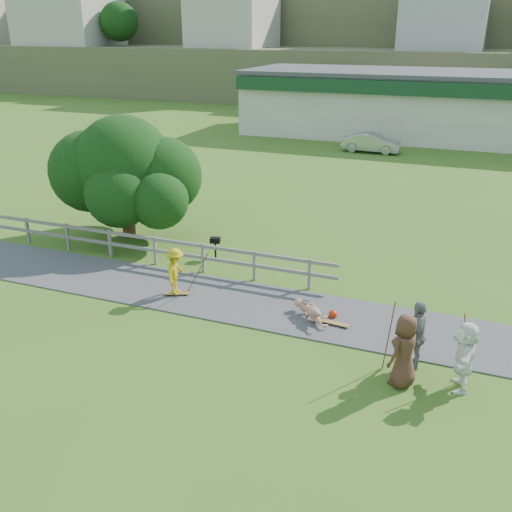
% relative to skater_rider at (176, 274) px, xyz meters
% --- Properties ---
extents(ground, '(260.00, 260.00, 0.00)m').
position_rel_skater_rider_xyz_m(ground, '(1.92, -1.16, -0.79)').
color(ground, '#38621C').
rests_on(ground, ground).
extents(path, '(34.00, 3.00, 0.04)m').
position_rel_skater_rider_xyz_m(path, '(1.92, 0.34, -0.77)').
color(path, '#3A3A3D').
rests_on(path, ground).
extents(fence, '(15.05, 0.10, 1.10)m').
position_rel_skater_rider_xyz_m(fence, '(-2.69, 2.14, -0.07)').
color(fence, slate).
rests_on(fence, ground).
extents(strip_mall, '(32.50, 10.75, 5.10)m').
position_rel_skater_rider_xyz_m(strip_mall, '(5.92, 33.78, 1.79)').
color(strip_mall, '#B9B2A3').
rests_on(strip_mall, ground).
extents(skater_rider, '(0.72, 1.09, 1.58)m').
position_rel_skater_rider_xyz_m(skater_rider, '(0.00, 0.00, 0.00)').
color(skater_rider, '#BF9811').
rests_on(skater_rider, ground).
extents(skater_fallen, '(1.32, 1.42, 0.57)m').
position_rel_skater_rider_xyz_m(skater_fallen, '(4.60, 0.02, -0.50)').
color(skater_fallen, tan).
rests_on(skater_fallen, ground).
extents(spectator_b, '(0.58, 1.15, 1.88)m').
position_rel_skater_rider_xyz_m(spectator_b, '(7.86, -1.43, 0.15)').
color(spectator_b, gray).
rests_on(spectator_b, ground).
extents(spectator_c, '(0.98, 1.11, 1.91)m').
position_rel_skater_rider_xyz_m(spectator_c, '(7.66, -2.39, 0.17)').
color(spectator_c, '#4D2B1E').
rests_on(spectator_c, ground).
extents(spectator_d, '(0.64, 1.72, 1.82)m').
position_rel_skater_rider_xyz_m(spectator_d, '(9.04, -2.02, 0.12)').
color(spectator_d, white).
rests_on(spectator_d, ground).
extents(car_silver, '(4.11, 1.50, 1.35)m').
position_rel_skater_rider_xyz_m(car_silver, '(1.46, 25.76, -0.11)').
color(car_silver, '#A0A2A8').
rests_on(car_silver, ground).
extents(tree, '(6.44, 6.44, 4.46)m').
position_rel_skater_rider_xyz_m(tree, '(-4.74, 4.44, 1.44)').
color(tree, black).
rests_on(tree, ground).
extents(bbq, '(0.44, 0.38, 0.82)m').
position_rel_skater_rider_xyz_m(bbq, '(-0.25, 3.53, -0.38)').
color(bbq, black).
rests_on(bbq, ground).
extents(longboard_rider, '(0.82, 0.51, 0.09)m').
position_rel_skater_rider_xyz_m(longboard_rider, '(0.00, 0.00, -0.74)').
color(longboard_rider, olive).
rests_on(longboard_rider, ground).
extents(longboard_fallen, '(0.85, 0.29, 0.09)m').
position_rel_skater_rider_xyz_m(longboard_fallen, '(5.40, -0.08, -0.74)').
color(longboard_fallen, olive).
rests_on(longboard_fallen, ground).
extents(helmet, '(0.27, 0.27, 0.27)m').
position_rel_skater_rider_xyz_m(helmet, '(5.20, 0.37, -0.65)').
color(helmet, '#BA240B').
rests_on(helmet, ground).
extents(pole_rider, '(0.03, 0.03, 1.75)m').
position_rel_skater_rider_xyz_m(pole_rider, '(0.60, 0.40, 0.08)').
color(pole_rider, '#533221').
rests_on(pole_rider, ground).
extents(pole_spec_left, '(0.03, 0.03, 1.96)m').
position_rel_skater_rider_xyz_m(pole_spec_left, '(7.19, -1.82, 0.19)').
color(pole_spec_left, '#533221').
rests_on(pole_spec_left, ground).
extents(pole_spec_right, '(0.03, 0.03, 1.88)m').
position_rel_skater_rider_xyz_m(pole_spec_right, '(9.02, -1.67, 0.15)').
color(pole_spec_right, '#533221').
rests_on(pole_spec_right, ground).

